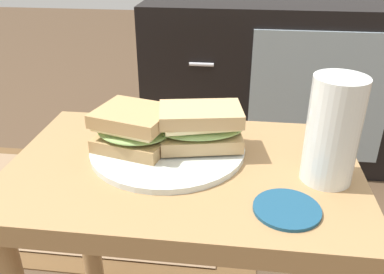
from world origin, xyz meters
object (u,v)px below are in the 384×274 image
(sandwich_front, at_px, (134,128))
(sandwich_back, at_px, (200,127))
(tv_cabinet, at_px, (277,79))
(beer_glass, at_px, (333,132))
(coaster, at_px, (287,209))
(plate, at_px, (168,149))

(sandwich_front, xyz_separation_m, sandwich_back, (0.11, 0.01, 0.00))
(tv_cabinet, height_order, beer_glass, beer_glass)
(sandwich_front, relative_size, beer_glass, 0.92)
(tv_cabinet, relative_size, beer_glass, 5.99)
(coaster, bearing_deg, sandwich_back, 131.83)
(sandwich_back, xyz_separation_m, beer_glass, (0.20, -0.06, 0.03))
(tv_cabinet, xyz_separation_m, coaster, (-0.07, -1.05, 0.17))
(plate, height_order, coaster, plate)
(plate, relative_size, sandwich_back, 1.64)
(plate, bearing_deg, coaster, -37.15)
(coaster, bearing_deg, plate, 142.85)
(sandwich_front, bearing_deg, tv_cabinet, 71.45)
(plate, relative_size, beer_glass, 1.62)
(plate, height_order, beer_glass, beer_glass)
(plate, bearing_deg, sandwich_front, -173.39)
(coaster, bearing_deg, sandwich_front, 150.74)
(plate, relative_size, coaster, 2.86)
(tv_cabinet, distance_m, sandwich_front, 0.99)
(plate, xyz_separation_m, sandwich_back, (0.05, 0.01, 0.04))
(tv_cabinet, height_order, coaster, tv_cabinet)
(tv_cabinet, xyz_separation_m, beer_glass, (-0.00, -0.96, 0.25))
(sandwich_back, distance_m, beer_glass, 0.21)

